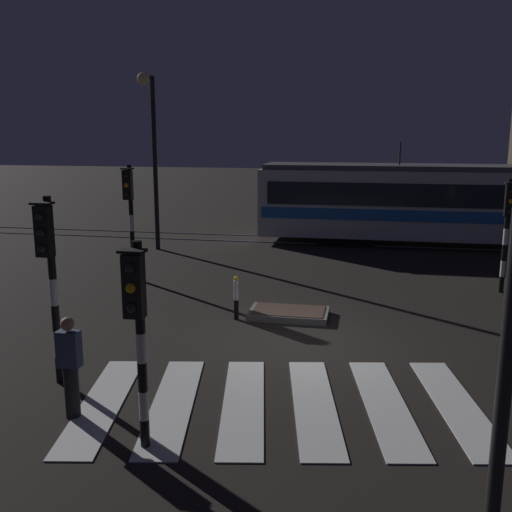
{
  "coord_description": "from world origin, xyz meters",
  "views": [
    {
      "loc": [
        1.37,
        -12.24,
        4.61
      ],
      "look_at": [
        -1.44,
        2.48,
        1.4
      ],
      "focal_mm": 41.32,
      "sensor_mm": 36.0,
      "label": 1
    }
  ],
  "objects_px": {
    "pedestrian_waiting_at_kerb": "(70,367)",
    "traffic_light_corner_far_right": "(508,219)",
    "bollard_island_edge": "(236,298)",
    "traffic_light_kerb_mid_left": "(137,317)",
    "traffic_light_corner_near_left": "(49,263)",
    "traffic_light_corner_far_left": "(130,205)",
    "street_lamp_trackside_left": "(152,140)",
    "tram": "(459,203)"
  },
  "relations": [
    {
      "from": "traffic_light_kerb_mid_left",
      "to": "traffic_light_corner_near_left",
      "type": "bearing_deg",
      "value": 141.94
    },
    {
      "from": "traffic_light_corner_far_right",
      "to": "traffic_light_kerb_mid_left",
      "type": "bearing_deg",
      "value": -124.92
    },
    {
      "from": "traffic_light_corner_far_right",
      "to": "bollard_island_edge",
      "type": "xyz_separation_m",
      "value": [
        -7.0,
        -3.79,
        -1.61
      ]
    },
    {
      "from": "traffic_light_corner_near_left",
      "to": "bollard_island_edge",
      "type": "height_order",
      "value": "traffic_light_corner_near_left"
    },
    {
      "from": "traffic_light_corner_near_left",
      "to": "bollard_island_edge",
      "type": "xyz_separation_m",
      "value": [
        2.41,
        4.35,
        -1.74
      ]
    },
    {
      "from": "traffic_light_kerb_mid_left",
      "to": "street_lamp_trackside_left",
      "type": "distance_m",
      "value": 15.02
    },
    {
      "from": "pedestrian_waiting_at_kerb",
      "to": "traffic_light_kerb_mid_left",
      "type": "bearing_deg",
      "value": -26.82
    },
    {
      "from": "pedestrian_waiting_at_kerb",
      "to": "traffic_light_corner_near_left",
      "type": "bearing_deg",
      "value": 128.8
    },
    {
      "from": "pedestrian_waiting_at_kerb",
      "to": "bollard_island_edge",
      "type": "bearing_deg",
      "value": 74.62
    },
    {
      "from": "traffic_light_corner_far_left",
      "to": "tram",
      "type": "xyz_separation_m",
      "value": [
        10.76,
        7.68,
        -0.62
      ]
    },
    {
      "from": "traffic_light_corner_near_left",
      "to": "street_lamp_trackside_left",
      "type": "bearing_deg",
      "value": 101.97
    },
    {
      "from": "tram",
      "to": "pedestrian_waiting_at_kerb",
      "type": "bearing_deg",
      "value": -116.48
    },
    {
      "from": "traffic_light_kerb_mid_left",
      "to": "street_lamp_trackside_left",
      "type": "relative_size",
      "value": 0.47
    },
    {
      "from": "street_lamp_trackside_left",
      "to": "pedestrian_waiting_at_kerb",
      "type": "height_order",
      "value": "street_lamp_trackside_left"
    },
    {
      "from": "traffic_light_corner_far_left",
      "to": "traffic_light_corner_near_left",
      "type": "distance_m",
      "value": 7.81
    },
    {
      "from": "traffic_light_kerb_mid_left",
      "to": "pedestrian_waiting_at_kerb",
      "type": "xyz_separation_m",
      "value": [
        -1.5,
        0.76,
        -1.18
      ]
    },
    {
      "from": "traffic_light_corner_near_left",
      "to": "street_lamp_trackside_left",
      "type": "xyz_separation_m",
      "value": [
        -2.57,
        12.11,
        1.95
      ]
    },
    {
      "from": "tram",
      "to": "street_lamp_trackside_left",
      "type": "bearing_deg",
      "value": -164.64
    },
    {
      "from": "street_lamp_trackside_left",
      "to": "bollard_island_edge",
      "type": "bearing_deg",
      "value": -57.32
    },
    {
      "from": "bollard_island_edge",
      "to": "pedestrian_waiting_at_kerb",
      "type": "bearing_deg",
      "value": -105.38
    },
    {
      "from": "pedestrian_waiting_at_kerb",
      "to": "bollard_island_edge",
      "type": "xyz_separation_m",
      "value": [
        1.51,
        5.48,
        -0.32
      ]
    },
    {
      "from": "traffic_light_corner_far_right",
      "to": "traffic_light_corner_near_left",
      "type": "height_order",
      "value": "traffic_light_corner_near_left"
    },
    {
      "from": "traffic_light_corner_far_right",
      "to": "tram",
      "type": "relative_size",
      "value": 0.2
    },
    {
      "from": "pedestrian_waiting_at_kerb",
      "to": "bollard_island_edge",
      "type": "distance_m",
      "value": 5.69
    },
    {
      "from": "pedestrian_waiting_at_kerb",
      "to": "traffic_light_corner_far_right",
      "type": "bearing_deg",
      "value": 47.45
    },
    {
      "from": "traffic_light_corner_far_left",
      "to": "traffic_light_corner_near_left",
      "type": "bearing_deg",
      "value": -77.69
    },
    {
      "from": "bollard_island_edge",
      "to": "traffic_light_corner_far_right",
      "type": "bearing_deg",
      "value": 28.44
    },
    {
      "from": "traffic_light_corner_far_right",
      "to": "street_lamp_trackside_left",
      "type": "relative_size",
      "value": 0.5
    },
    {
      "from": "traffic_light_kerb_mid_left",
      "to": "traffic_light_corner_near_left",
      "type": "xyz_separation_m",
      "value": [
        -2.41,
        1.89,
        0.24
      ]
    },
    {
      "from": "street_lamp_trackside_left",
      "to": "traffic_light_corner_far_left",
      "type": "bearing_deg",
      "value": -78.61
    },
    {
      "from": "traffic_light_corner_far_right",
      "to": "bollard_island_edge",
      "type": "height_order",
      "value": "traffic_light_corner_far_right"
    },
    {
      "from": "traffic_light_corner_far_left",
      "to": "street_lamp_trackside_left",
      "type": "distance_m",
      "value": 4.95
    },
    {
      "from": "traffic_light_corner_far_left",
      "to": "traffic_light_corner_near_left",
      "type": "xyz_separation_m",
      "value": [
        1.66,
        -7.63,
        -0.06
      ]
    },
    {
      "from": "traffic_light_corner_far_right",
      "to": "bollard_island_edge",
      "type": "bearing_deg",
      "value": -151.56
    },
    {
      "from": "traffic_light_corner_far_right",
      "to": "pedestrian_waiting_at_kerb",
      "type": "bearing_deg",
      "value": -132.55
    },
    {
      "from": "tram",
      "to": "bollard_island_edge",
      "type": "bearing_deg",
      "value": -121.37
    },
    {
      "from": "traffic_light_kerb_mid_left",
      "to": "traffic_light_corner_far_right",
      "type": "height_order",
      "value": "traffic_light_corner_far_right"
    },
    {
      "from": "traffic_light_corner_near_left",
      "to": "bollard_island_edge",
      "type": "bearing_deg",
      "value": 61.0
    },
    {
      "from": "traffic_light_corner_near_left",
      "to": "street_lamp_trackside_left",
      "type": "relative_size",
      "value": 0.53
    },
    {
      "from": "street_lamp_trackside_left",
      "to": "bollard_island_edge",
      "type": "height_order",
      "value": "street_lamp_trackside_left"
    },
    {
      "from": "traffic_light_corner_far_right",
      "to": "tram",
      "type": "bearing_deg",
      "value": 92.53
    },
    {
      "from": "traffic_light_corner_near_left",
      "to": "pedestrian_waiting_at_kerb",
      "type": "height_order",
      "value": "traffic_light_corner_near_left"
    }
  ]
}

